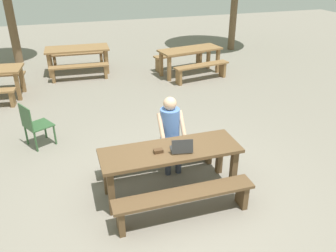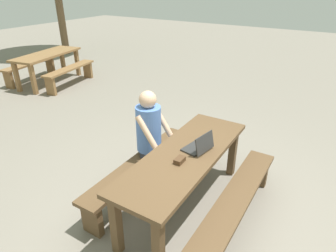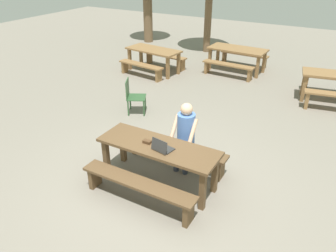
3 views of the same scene
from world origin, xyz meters
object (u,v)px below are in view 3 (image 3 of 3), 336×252
laptop (162,147)px  picnic_table_distant (237,52)px  plastic_chair (133,96)px  small_pouch (147,142)px  person_seated (185,132)px  picnic_table_front (158,151)px  picnic_table_rear (153,53)px

laptop → picnic_table_distant: laptop is taller
plastic_chair → laptop: bearing=-164.0°
laptop → picnic_table_distant: 6.58m
small_pouch → plastic_chair: (-1.78, 2.12, -0.32)m
small_pouch → plastic_chair: size_ratio=0.16×
person_seated → picnic_table_distant: 5.91m
laptop → small_pouch: 0.33m
picnic_table_front → picnic_table_rear: size_ratio=1.10×
picnic_table_front → plastic_chair: 2.87m
picnic_table_distant → plastic_chair: bearing=-101.9°
picnic_table_rear → picnic_table_front: bearing=-50.6°
picnic_table_front → person_seated: person_seated is taller
small_pouch → picnic_table_distant: size_ratio=0.07×
person_seated → laptop: bearing=-94.9°
picnic_table_front → picnic_table_rear: (-3.19, 4.99, 0.01)m
plastic_chair → picnic_table_rear: bearing=-5.3°
small_pouch → person_seated: person_seated is taller
person_seated → picnic_table_rear: 5.55m
picnic_table_front → plastic_chair: plastic_chair is taller
small_pouch → plastic_chair: bearing=130.0°
picnic_table_front → picnic_table_distant: size_ratio=1.09×
picnic_table_front → laptop: (0.13, -0.10, 0.17)m
small_pouch → person_seated: bearing=58.6°
picnic_table_front → picnic_table_rear: picnic_table_rear is taller
small_pouch → plastic_chair: plastic_chair is taller
laptop → picnic_table_rear: (-3.32, 5.09, -0.16)m
picnic_table_distant → person_seated: bearing=-77.1°
small_pouch → person_seated: size_ratio=0.10×
person_seated → picnic_table_rear: (-3.38, 4.40, -0.11)m
picnic_table_front → laptop: size_ratio=5.98×
plastic_chair → picnic_table_distant: plastic_chair is taller
plastic_chair → picnic_table_rear: size_ratio=0.46×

